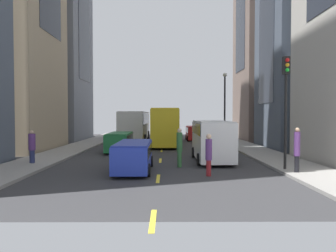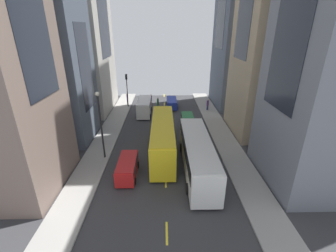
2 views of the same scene
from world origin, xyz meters
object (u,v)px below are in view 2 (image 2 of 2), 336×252
at_px(delivery_van_white, 144,106).
at_px(city_bus_white, 197,152).
at_px(pedestrian_crossing_mid, 127,99).
at_px(traffic_light_near_corner, 127,84).
at_px(streetcar_yellow, 163,135).
at_px(car_green_2, 188,121).
at_px(pedestrian_crossing_near, 158,103).
at_px(car_red_1, 127,167).
at_px(car_blue_0, 172,102).
at_px(pedestrian_walking_far, 208,104).
at_px(pedestrian_waiting_curb, 151,99).

bearing_deg(delivery_van_white, city_bus_white, 111.49).
xyz_separation_m(pedestrian_crossing_mid, traffic_light_near_corner, (-0.22, 0.96, 2.87)).
height_order(streetcar_yellow, pedestrian_crossing_mid, streetcar_yellow).
height_order(car_green_2, pedestrian_crossing_near, pedestrian_crossing_near).
bearing_deg(car_red_1, streetcar_yellow, -125.68).
xyz_separation_m(car_blue_0, pedestrian_walking_far, (-6.16, 2.02, 0.24)).
bearing_deg(streetcar_yellow, pedestrian_crossing_mid, -69.55).
bearing_deg(pedestrian_waiting_curb, traffic_light_near_corner, -175.28).
relative_size(pedestrian_crossing_near, pedestrian_waiting_curb, 1.08).
xyz_separation_m(pedestrian_walking_far, pedestrian_crossing_mid, (14.28, -3.20, 0.18)).
height_order(pedestrian_waiting_curb, pedestrian_walking_far, pedestrian_walking_far).
bearing_deg(streetcar_yellow, traffic_light_near_corner, -69.13).
distance_m(car_red_1, pedestrian_waiting_curb, 22.44).
relative_size(car_green_2, pedestrian_walking_far, 2.49).
relative_size(streetcar_yellow, car_red_1, 2.83).
bearing_deg(pedestrian_walking_far, delivery_van_white, -99.59).
bearing_deg(pedestrian_crossing_near, car_blue_0, 24.39).
relative_size(car_red_1, car_green_2, 0.92).
xyz_separation_m(delivery_van_white, pedestrian_crossing_near, (-2.19, -2.41, -0.33)).
distance_m(pedestrian_waiting_curb, pedestrian_walking_far, 10.48).
relative_size(delivery_van_white, car_green_2, 1.24).
height_order(streetcar_yellow, car_red_1, streetcar_yellow).
relative_size(delivery_van_white, pedestrian_crossing_near, 2.69).
bearing_deg(pedestrian_walking_far, pedestrian_crossing_mid, -121.28).
height_order(delivery_van_white, car_blue_0, delivery_van_white).
relative_size(streetcar_yellow, pedestrian_waiting_curb, 6.07).
bearing_deg(car_blue_0, delivery_van_white, 38.81).
distance_m(car_blue_0, pedestrian_crossing_near, 2.82).
bearing_deg(car_green_2, pedestrian_crossing_near, -59.71).
distance_m(delivery_van_white, car_red_1, 17.31).
distance_m(city_bus_white, car_blue_0, 20.27).
bearing_deg(traffic_light_near_corner, pedestrian_waiting_curb, -164.60).
height_order(pedestrian_waiting_curb, pedestrian_crossing_mid, pedestrian_crossing_mid).
bearing_deg(traffic_light_near_corner, pedestrian_walking_far, 170.96).
xyz_separation_m(city_bus_white, car_blue_0, (1.81, -20.16, -1.10)).
bearing_deg(pedestrian_walking_far, pedestrian_crossing_near, -113.23).
bearing_deg(traffic_light_near_corner, pedestrian_crossing_mid, -77.14).
distance_m(pedestrian_crossing_near, pedestrian_crossing_mid, 6.19).
xyz_separation_m(car_red_1, pedestrian_walking_far, (-11.17, -19.03, 0.16)).
height_order(pedestrian_crossing_near, pedestrian_waiting_curb, pedestrian_crossing_near).
bearing_deg(car_red_1, pedestrian_waiting_curb, -93.19).
relative_size(car_blue_0, traffic_light_near_corner, 0.83).
bearing_deg(traffic_light_near_corner, city_bus_white, 115.49).
bearing_deg(car_red_1, city_bus_white, -172.62).
bearing_deg(car_blue_0, streetcar_yellow, 84.37).
bearing_deg(city_bus_white, traffic_light_near_corner, -64.51).
xyz_separation_m(streetcar_yellow, car_red_1, (3.41, 4.75, -1.13)).
bearing_deg(city_bus_white, car_red_1, 7.38).
distance_m(city_bus_white, pedestrian_crossing_near, 19.33).
relative_size(pedestrian_walking_far, pedestrian_crossing_mid, 0.87).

